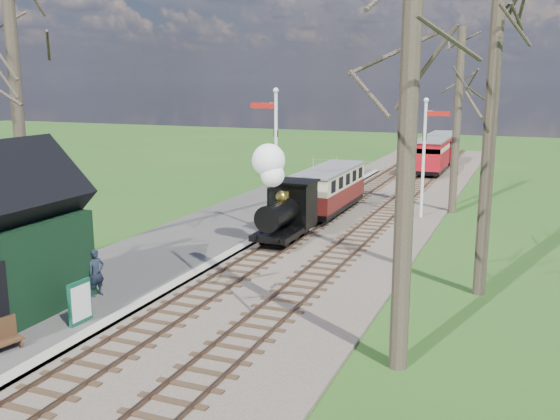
{
  "coord_description": "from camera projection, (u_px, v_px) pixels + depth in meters",
  "views": [
    {
      "loc": [
        9.02,
        -7.45,
        6.55
      ],
      "look_at": [
        0.15,
        14.35,
        1.6
      ],
      "focal_mm": 40.0,
      "sensor_mm": 36.0,
      "label": 1
    }
  ],
  "objects": [
    {
      "name": "distant_hills",
      "position": [
        452.0,
        278.0,
        72.6
      ],
      "size": [
        114.4,
        48.0,
        22.02
      ],
      "color": "#385B23",
      "rests_on": "ground"
    },
    {
      "name": "ballast_bed",
      "position": [
        360.0,
        213.0,
        30.88
      ],
      "size": [
        8.0,
        60.0,
        0.1
      ],
      "primitive_type": "cube",
      "color": "brown",
      "rests_on": "ground"
    },
    {
      "name": "track_near",
      "position": [
        334.0,
        210.0,
        31.35
      ],
      "size": [
        1.6,
        60.0,
        0.15
      ],
      "color": "brown",
      "rests_on": "ground"
    },
    {
      "name": "track_far",
      "position": [
        386.0,
        214.0,
        30.39
      ],
      "size": [
        1.6,
        60.0,
        0.15
      ],
      "color": "brown",
      "rests_on": "ground"
    },
    {
      "name": "platform",
      "position": [
        194.0,
        241.0,
        25.39
      ],
      "size": [
        5.0,
        44.0,
        0.2
      ],
      "primitive_type": "cube",
      "color": "#474442",
      "rests_on": "ground"
    },
    {
      "name": "coping_strip",
      "position": [
        245.0,
        246.0,
        24.54
      ],
      "size": [
        0.4,
        44.0,
        0.21
      ],
      "primitive_type": "cube",
      "color": "#B2AD9E",
      "rests_on": "ground"
    },
    {
      "name": "semaphore_near",
      "position": [
        274.0,
        152.0,
        25.47
      ],
      "size": [
        1.22,
        0.24,
        6.22
      ],
      "color": "silver",
      "rests_on": "ground"
    },
    {
      "name": "semaphore_far",
      "position": [
        426.0,
        149.0,
        29.06
      ],
      "size": [
        1.22,
        0.24,
        5.72
      ],
      "color": "silver",
      "rests_on": "ground"
    },
    {
      "name": "bare_trees",
      "position": [
        263.0,
        124.0,
        19.02
      ],
      "size": [
        15.51,
        22.39,
        12.0
      ],
      "color": "#382D23",
      "rests_on": "ground"
    },
    {
      "name": "fence_line",
      "position": [
        398.0,
        166.0,
        43.83
      ],
      "size": [
        12.6,
        0.08,
        1.0
      ],
      "color": "slate",
      "rests_on": "ground"
    },
    {
      "name": "locomotive",
      "position": [
        283.0,
        199.0,
        24.74
      ],
      "size": [
        1.6,
        3.74,
        4.01
      ],
      "color": "black",
      "rests_on": "ground"
    },
    {
      "name": "coach",
      "position": [
        330.0,
        188.0,
        30.32
      ],
      "size": [
        1.87,
        6.41,
        1.97
      ],
      "color": "black",
      "rests_on": "ground"
    },
    {
      "name": "red_carriage_a",
      "position": [
        431.0,
        156.0,
        42.71
      ],
      "size": [
        1.92,
        4.76,
        2.02
      ],
      "color": "black",
      "rests_on": "ground"
    },
    {
      "name": "red_carriage_b",
      "position": [
        443.0,
        148.0,
        47.7
      ],
      "size": [
        1.92,
        4.76,
        2.02
      ],
      "color": "black",
      "rests_on": "ground"
    },
    {
      "name": "sign_board",
      "position": [
        80.0,
        302.0,
        16.45
      ],
      "size": [
        0.14,
        0.8,
        1.16
      ],
      "color": "#0F4630",
      "rests_on": "platform"
    },
    {
      "name": "person",
      "position": [
        96.0,
        273.0,
        18.51
      ],
      "size": [
        0.49,
        0.6,
        1.43
      ],
      "primitive_type": "imported",
      "rotation": [
        0.0,
        0.0,
        1.24
      ],
      "color": "#1B2432",
      "rests_on": "platform"
    }
  ]
}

